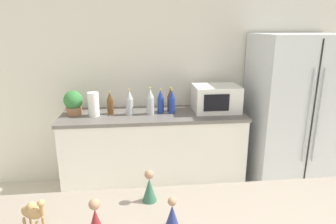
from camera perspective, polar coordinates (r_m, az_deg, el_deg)
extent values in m
cube|color=silver|center=(3.44, 1.88, 7.67)|extent=(8.00, 0.06, 2.55)
cube|color=silver|center=(3.33, -2.70, -7.89)|extent=(1.90, 0.60, 0.85)
cube|color=#66605B|center=(3.17, -2.81, -0.55)|extent=(1.93, 0.63, 0.03)
cube|color=silver|center=(3.53, 22.69, -0.41)|extent=(0.89, 0.72, 1.70)
cube|color=black|center=(3.23, 25.68, -2.24)|extent=(0.01, 0.01, 1.64)
cylinder|color=#B2B5BA|center=(3.17, 25.25, -0.91)|extent=(0.02, 0.02, 0.94)
cylinder|color=#B2B5BA|center=(3.22, 26.77, -0.84)|extent=(0.02, 0.02, 0.94)
cube|color=gray|center=(1.40, 12.06, -18.72)|extent=(2.22, 0.49, 0.03)
cylinder|color=#9E6B47|center=(3.26, -17.43, 0.24)|extent=(0.16, 0.16, 0.08)
sphere|color=#387F3D|center=(3.23, -17.60, 2.20)|extent=(0.20, 0.20, 0.20)
cylinder|color=white|center=(3.14, -14.00, 1.44)|extent=(0.11, 0.11, 0.25)
cube|color=white|center=(3.26, 9.13, 2.58)|extent=(0.48, 0.36, 0.28)
cube|color=black|center=(3.08, 9.23, 1.75)|extent=(0.26, 0.01, 0.17)
cylinder|color=#B2B7BC|center=(3.13, -7.33, 1.00)|extent=(0.08, 0.08, 0.17)
cone|color=#B2B7BC|center=(3.09, -7.42, 3.34)|extent=(0.07, 0.07, 0.09)
cylinder|color=gold|center=(3.08, -7.45, 4.27)|extent=(0.03, 0.03, 0.01)
cylinder|color=#B2B7BC|center=(3.12, -3.39, 1.17)|extent=(0.08, 0.08, 0.18)
cone|color=#B2B7BC|center=(3.09, -3.43, 3.66)|extent=(0.08, 0.08, 0.10)
cylinder|color=gold|center=(3.07, -3.45, 4.64)|extent=(0.03, 0.03, 0.01)
cylinder|color=brown|center=(3.18, -10.92, 0.94)|extent=(0.07, 0.07, 0.15)
cone|color=brown|center=(3.15, -11.03, 2.99)|extent=(0.06, 0.06, 0.08)
cylinder|color=gold|center=(3.14, -11.08, 3.82)|extent=(0.02, 0.02, 0.01)
cylinder|color=navy|center=(3.15, 0.76, 1.19)|extent=(0.07, 0.07, 0.16)
cone|color=navy|center=(3.12, 0.77, 3.40)|extent=(0.06, 0.06, 0.09)
cylinder|color=gold|center=(3.11, 0.77, 4.28)|extent=(0.02, 0.02, 0.01)
cylinder|color=navy|center=(3.16, -1.42, 1.24)|extent=(0.07, 0.07, 0.16)
cone|color=navy|center=(3.13, -1.43, 3.44)|extent=(0.06, 0.06, 0.09)
cylinder|color=gold|center=(3.12, -1.44, 4.31)|extent=(0.02, 0.02, 0.01)
cylinder|color=brown|center=(3.23, 0.51, 1.60)|extent=(0.07, 0.07, 0.16)
cone|color=brown|center=(3.20, 0.51, 3.78)|extent=(0.07, 0.07, 0.09)
cylinder|color=gold|center=(3.19, 0.52, 4.65)|extent=(0.03, 0.03, 0.01)
ellipsoid|color=tan|center=(1.33, -24.42, -16.95)|extent=(0.11, 0.09, 0.05)
sphere|color=tan|center=(1.32, -24.54, -16.10)|extent=(0.04, 0.04, 0.04)
cylinder|color=tan|center=(1.29, -22.89, -16.67)|extent=(0.02, 0.02, 0.05)
sphere|color=tan|center=(1.28, -23.02, -15.71)|extent=(0.03, 0.03, 0.03)
cylinder|color=tan|center=(1.35, -22.63, -18.96)|extent=(0.01, 0.01, 0.05)
cylinder|color=tan|center=(1.39, -24.68, -18.12)|extent=(0.01, 0.01, 0.05)
cylinder|color=tan|center=(1.37, -25.63, -18.71)|extent=(0.01, 0.01, 0.05)
cone|color=maroon|center=(1.24, -13.59, -19.77)|extent=(0.07, 0.07, 0.12)
sphere|color=#A37A5B|center=(1.20, -13.85, -16.69)|extent=(0.04, 0.04, 0.04)
cone|color=#33664C|center=(1.41, -3.56, -14.56)|extent=(0.07, 0.07, 0.11)
sphere|color=#A37A5B|center=(1.37, -3.62, -11.78)|extent=(0.04, 0.04, 0.04)
cone|color=navy|center=(1.26, 0.80, -19.20)|extent=(0.06, 0.06, 0.10)
sphere|color=#A37A5B|center=(1.22, 0.81, -16.67)|extent=(0.04, 0.04, 0.04)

